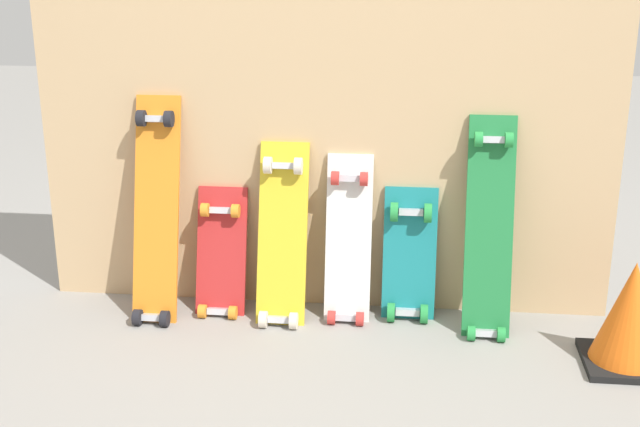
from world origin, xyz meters
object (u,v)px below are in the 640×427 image
object	(u,v)px
skateboard_orange	(156,218)
traffic_cone	(631,315)
skateboard_teal	(409,262)
skateboard_red	(221,260)
skateboard_white	(348,248)
skateboard_yellow	(282,243)
skateboard_green	(489,237)

from	to	relation	value
skateboard_orange	traffic_cone	size ratio (longest dim) A/B	2.39
skateboard_teal	skateboard_red	bearing A→B (deg)	-178.04
skateboard_white	skateboard_teal	world-z (taller)	skateboard_white
skateboard_yellow	skateboard_white	size ratio (longest dim) A/B	1.05
skateboard_yellow	skateboard_green	world-z (taller)	skateboard_green
skateboard_teal	traffic_cone	distance (m)	0.81
skateboard_yellow	traffic_cone	xyz separation A→B (m)	(1.22, -0.26, -0.11)
skateboard_teal	traffic_cone	bearing A→B (deg)	-23.28
skateboard_white	skateboard_teal	distance (m)	0.24
skateboard_teal	skateboard_white	bearing A→B (deg)	-174.54
skateboard_red	skateboard_white	size ratio (longest dim) A/B	0.80
skateboard_red	skateboard_yellow	size ratio (longest dim) A/B	0.76
skateboard_yellow	traffic_cone	bearing A→B (deg)	-12.25
skateboard_yellow	skateboard_green	xyz separation A→B (m)	(0.76, -0.01, 0.06)
skateboard_orange	skateboard_green	world-z (taller)	skateboard_orange
skateboard_orange	skateboard_green	size ratio (longest dim) A/B	1.05
skateboard_orange	skateboard_green	bearing A→B (deg)	0.30
skateboard_white	traffic_cone	size ratio (longest dim) A/B	1.85
skateboard_teal	skateboard_green	bearing A→B (deg)	-12.35
skateboard_green	skateboard_white	bearing A→B (deg)	175.54
skateboard_orange	skateboard_white	size ratio (longest dim) A/B	1.29
skateboard_white	skateboard_green	xyz separation A→B (m)	(0.51, -0.04, 0.08)
traffic_cone	skateboard_white	bearing A→B (deg)	163.01
skateboard_green	traffic_cone	size ratio (longest dim) A/B	2.27
skateboard_yellow	skateboard_white	distance (m)	0.25
traffic_cone	skateboard_red	bearing A→B (deg)	168.62
skateboard_green	skateboard_orange	bearing A→B (deg)	-179.70
skateboard_orange	skateboard_teal	world-z (taller)	skateboard_orange
skateboard_white	traffic_cone	bearing A→B (deg)	-16.99
skateboard_orange	skateboard_red	distance (m)	0.30
skateboard_yellow	skateboard_green	size ratio (longest dim) A/B	0.85
skateboard_red	skateboard_yellow	distance (m)	0.26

